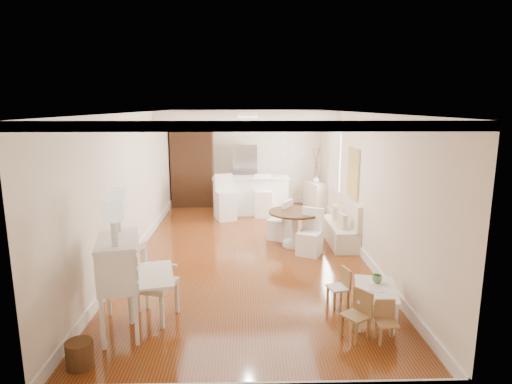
{
  "coord_description": "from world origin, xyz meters",
  "views": [
    {
      "loc": [
        -0.06,
        -8.34,
        2.93
      ],
      "look_at": [
        0.17,
        0.3,
        1.18
      ],
      "focal_mm": 30.0,
      "sensor_mm": 36.0,
      "label": 1
    }
  ],
  "objects_px": {
    "gustavian_armchair": "(153,283)",
    "kids_chair_b": "(338,287)",
    "bar_stool_left": "(226,198)",
    "bar_stool_right": "(263,196)",
    "secretary_bureau": "(120,284)",
    "fridge": "(257,175)",
    "kids_chair_c": "(387,322)",
    "pantry_cabinet": "(193,167)",
    "slip_chair_near": "(310,232)",
    "breakfast_counter": "(251,195)",
    "wicker_basket": "(80,354)",
    "slip_chair_far": "(280,219)",
    "kids_table": "(375,303)",
    "dining_table": "(295,229)",
    "sideboard": "(315,196)",
    "kids_chair_a": "(356,315)"
  },
  "relations": [
    {
      "from": "gustavian_armchair",
      "to": "kids_chair_b",
      "type": "distance_m",
      "value": 2.68
    },
    {
      "from": "bar_stool_left",
      "to": "bar_stool_right",
      "type": "bearing_deg",
      "value": -1.3
    },
    {
      "from": "secretary_bureau",
      "to": "fridge",
      "type": "relative_size",
      "value": 0.71
    },
    {
      "from": "secretary_bureau",
      "to": "kids_chair_c",
      "type": "bearing_deg",
      "value": -19.51
    },
    {
      "from": "kids_chair_c",
      "to": "secretary_bureau",
      "type": "bearing_deg",
      "value": 174.29
    },
    {
      "from": "pantry_cabinet",
      "to": "slip_chair_near",
      "type": "bearing_deg",
      "value": -57.23
    },
    {
      "from": "breakfast_counter",
      "to": "bar_stool_left",
      "type": "bearing_deg",
      "value": -136.87
    },
    {
      "from": "gustavian_armchair",
      "to": "wicker_basket",
      "type": "bearing_deg",
      "value": 167.19
    },
    {
      "from": "wicker_basket",
      "to": "slip_chair_far",
      "type": "bearing_deg",
      "value": 60.47
    },
    {
      "from": "secretary_bureau",
      "to": "kids_chair_c",
      "type": "xyz_separation_m",
      "value": [
        3.41,
        -0.4,
        -0.37
      ]
    },
    {
      "from": "kids_table",
      "to": "dining_table",
      "type": "bearing_deg",
      "value": 103.36
    },
    {
      "from": "wicker_basket",
      "to": "kids_chair_c",
      "type": "bearing_deg",
      "value": 6.66
    },
    {
      "from": "bar_stool_left",
      "to": "fridge",
      "type": "distance_m",
      "value": 1.9
    },
    {
      "from": "gustavian_armchair",
      "to": "kids_chair_b",
      "type": "xyz_separation_m",
      "value": [
        2.65,
        0.3,
        -0.23
      ]
    },
    {
      "from": "slip_chair_near",
      "to": "wicker_basket",
      "type": "bearing_deg",
      "value": -103.76
    },
    {
      "from": "bar_stool_left",
      "to": "bar_stool_right",
      "type": "xyz_separation_m",
      "value": [
        0.98,
        0.3,
        -0.03
      ]
    },
    {
      "from": "gustavian_armchair",
      "to": "dining_table",
      "type": "relative_size",
      "value": 0.93
    },
    {
      "from": "sideboard",
      "to": "breakfast_counter",
      "type": "bearing_deg",
      "value": 174.59
    },
    {
      "from": "gustavian_armchair",
      "to": "dining_table",
      "type": "distance_m",
      "value": 3.86
    },
    {
      "from": "secretary_bureau",
      "to": "fridge",
      "type": "height_order",
      "value": "fridge"
    },
    {
      "from": "dining_table",
      "to": "sideboard",
      "type": "xyz_separation_m",
      "value": [
        0.97,
        3.24,
        0.01
      ]
    },
    {
      "from": "kids_table",
      "to": "bar_stool_left",
      "type": "bearing_deg",
      "value": 113.3
    },
    {
      "from": "kids_chair_c",
      "to": "slip_chair_far",
      "type": "height_order",
      "value": "slip_chair_far"
    },
    {
      "from": "kids_chair_a",
      "to": "kids_chair_c",
      "type": "distance_m",
      "value": 0.38
    },
    {
      "from": "gustavian_armchair",
      "to": "pantry_cabinet",
      "type": "relative_size",
      "value": 0.45
    },
    {
      "from": "slip_chair_near",
      "to": "fridge",
      "type": "relative_size",
      "value": 0.51
    },
    {
      "from": "kids_table",
      "to": "gustavian_armchair",
      "type": "bearing_deg",
      "value": 178.05
    },
    {
      "from": "kids_chair_b",
      "to": "wicker_basket",
      "type": "bearing_deg",
      "value": -81.07
    },
    {
      "from": "bar_stool_right",
      "to": "kids_chair_c",
      "type": "bearing_deg",
      "value": -78.71
    },
    {
      "from": "kids_chair_b",
      "to": "bar_stool_left",
      "type": "bearing_deg",
      "value": -173.97
    },
    {
      "from": "gustavian_armchair",
      "to": "sideboard",
      "type": "height_order",
      "value": "gustavian_armchair"
    },
    {
      "from": "wicker_basket",
      "to": "kids_chair_b",
      "type": "height_order",
      "value": "kids_chair_b"
    },
    {
      "from": "wicker_basket",
      "to": "slip_chair_near",
      "type": "relative_size",
      "value": 0.33
    },
    {
      "from": "breakfast_counter",
      "to": "sideboard",
      "type": "bearing_deg",
      "value": 13.92
    },
    {
      "from": "fridge",
      "to": "gustavian_armchair",
      "type": "bearing_deg",
      "value": -103.31
    },
    {
      "from": "wicker_basket",
      "to": "slip_chair_near",
      "type": "xyz_separation_m",
      "value": [
        3.18,
        3.67,
        0.31
      ]
    },
    {
      "from": "slip_chair_far",
      "to": "bar_stool_right",
      "type": "xyz_separation_m",
      "value": [
        -0.28,
        1.98,
        0.11
      ]
    },
    {
      "from": "wicker_basket",
      "to": "kids_chair_c",
      "type": "height_order",
      "value": "kids_chair_c"
    },
    {
      "from": "sideboard",
      "to": "fridge",
      "type": "bearing_deg",
      "value": 141.08
    },
    {
      "from": "kids_chair_b",
      "to": "slip_chair_near",
      "type": "bearing_deg",
      "value": 167.59
    },
    {
      "from": "breakfast_counter",
      "to": "sideboard",
      "type": "relative_size",
      "value": 2.5
    },
    {
      "from": "breakfast_counter",
      "to": "secretary_bureau",
      "type": "bearing_deg",
      "value": -106.3
    },
    {
      "from": "gustavian_armchair",
      "to": "wicker_basket",
      "type": "distance_m",
      "value": 1.34
    },
    {
      "from": "secretary_bureau",
      "to": "wicker_basket",
      "type": "bearing_deg",
      "value": -119.79
    },
    {
      "from": "dining_table",
      "to": "bar_stool_right",
      "type": "xyz_separation_m",
      "value": [
        -0.57,
        2.46,
        0.19
      ]
    },
    {
      "from": "slip_chair_near",
      "to": "breakfast_counter",
      "type": "xyz_separation_m",
      "value": [
        -1.13,
        3.31,
        0.05
      ]
    },
    {
      "from": "secretary_bureau",
      "to": "breakfast_counter",
      "type": "xyz_separation_m",
      "value": [
        1.8,
        6.15,
        -0.12
      ]
    },
    {
      "from": "kids_table",
      "to": "kids_chair_b",
      "type": "xyz_separation_m",
      "value": [
        -0.43,
        0.41,
        0.06
      ]
    },
    {
      "from": "slip_chair_far",
      "to": "bar_stool_left",
      "type": "height_order",
      "value": "bar_stool_left"
    },
    {
      "from": "gustavian_armchair",
      "to": "slip_chair_near",
      "type": "height_order",
      "value": "gustavian_armchair"
    }
  ]
}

